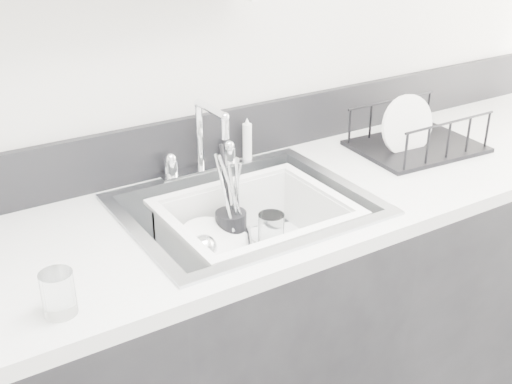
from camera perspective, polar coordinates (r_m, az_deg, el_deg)
counter_run at (r=1.94m, az=-0.81°, el=-13.39°), size 3.20×0.62×0.92m
backsplash at (r=1.90m, az=-5.61°, el=4.40°), size 3.20×0.02×0.16m
sink at (r=1.74m, az=-0.88°, el=-3.86°), size 0.64×0.52×0.20m
faucet at (r=1.86m, az=-4.84°, el=3.35°), size 0.26×0.18×0.23m
side_sprayer at (r=1.94m, az=-0.79°, el=4.67°), size 0.03×0.03×0.14m
wash_tub at (r=1.71m, az=-0.06°, el=-3.86°), size 0.55×0.48×0.18m
plate_stack at (r=1.72m, az=-3.27°, el=-5.63°), size 0.26×0.25×0.10m
utensil_cup at (r=1.78m, az=-2.25°, el=-3.14°), size 0.09×0.09×0.29m
ladle at (r=1.69m, az=-2.25°, el=-5.55°), size 0.30×0.23×0.08m
tumbler_in_tub at (r=1.77m, az=1.35°, el=-3.54°), size 0.10×0.10×0.10m
tumbler_counter at (r=1.32m, az=-17.17°, el=-8.61°), size 0.08×0.08×0.09m
dish_rack at (r=2.10m, az=14.21°, el=5.50°), size 0.41×0.32×0.14m
bowl_small at (r=1.74m, az=3.01°, el=-5.61°), size 0.13×0.13×0.04m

